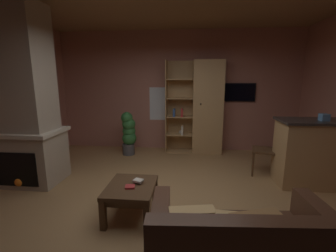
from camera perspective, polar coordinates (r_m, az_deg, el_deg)
floor at (r=3.42m, az=-0.69°, el=-19.07°), size 5.80×5.45×0.02m
wall_back at (r=5.70m, az=2.34°, el=8.54°), size 5.92×0.06×2.88m
window_pane_back at (r=5.72m, az=-0.75°, el=5.55°), size 0.78×0.01×0.81m
stone_fireplace at (r=4.39m, az=-32.05°, el=4.19°), size 1.04×0.80×2.88m
bookshelf_cabinet at (r=5.46m, az=8.97°, el=4.42°), size 1.33×0.41×2.17m
kitchen_bar_counter at (r=4.50m, az=33.64°, el=-5.65°), size 1.35×0.64×1.10m
tissue_box at (r=4.31m, az=34.40°, el=1.79°), size 0.12×0.12×0.11m
coffee_table at (r=3.05m, az=-9.18°, el=-15.83°), size 0.60×0.70×0.42m
table_book_0 at (r=2.95m, az=-9.47°, el=-14.72°), size 0.13×0.12×0.02m
table_book_1 at (r=3.04m, az=-7.44°, el=-13.33°), size 0.14×0.13×0.02m
dining_chair at (r=4.55m, az=24.00°, el=-4.85°), size 0.51×0.51×0.92m
potted_floor_plant at (r=5.39m, az=-9.78°, el=-1.61°), size 0.33×0.33×1.01m
wall_mounted_tv at (r=5.75m, az=17.25°, el=8.04°), size 0.77×0.06×0.43m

